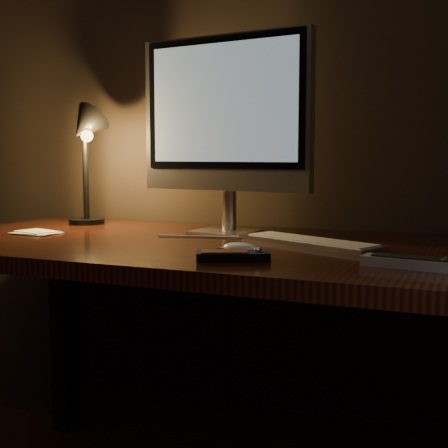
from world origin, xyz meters
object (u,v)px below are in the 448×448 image
at_px(media_remote, 233,256).
at_px(desk, 234,288).
at_px(monitor, 225,117).
at_px(mouse, 241,250).
at_px(tv_remote, 414,263).
at_px(keyboard, 310,242).
at_px(desk_lamp, 85,143).

bearing_deg(media_remote, desk, 87.37).
relative_size(monitor, media_remote, 3.36).
bearing_deg(desk, mouse, -64.90).
distance_m(media_remote, tv_remote, 0.36).
bearing_deg(media_remote, mouse, 76.49).
height_order(keyboard, desk_lamp, desk_lamp).
bearing_deg(desk_lamp, mouse, -33.61).
xyz_separation_m(tv_remote, desk_lamp, (-1.01, 0.37, 0.24)).
relative_size(monitor, desk_lamp, 1.43).
xyz_separation_m(monitor, tv_remote, (0.54, -0.36, -0.31)).
distance_m(desk, desk_lamp, 0.67).
relative_size(tv_remote, desk_lamp, 0.54).
distance_m(monitor, keyboard, 0.43).
bearing_deg(mouse, media_remote, -59.49).
distance_m(desk, tv_remote, 0.55).
relative_size(keyboard, media_remote, 2.32).
bearing_deg(mouse, desk, 135.09).
bearing_deg(tv_remote, mouse, -176.76).
xyz_separation_m(monitor, desk_lamp, (-0.47, 0.02, -0.07)).
distance_m(media_remote, desk_lamp, 0.82).
xyz_separation_m(monitor, media_remote, (0.19, -0.41, -0.31)).
xyz_separation_m(desk, monitor, (-0.07, 0.10, 0.45)).
height_order(desk, tv_remote, tv_remote).
relative_size(desk, tv_remote, 7.96).
bearing_deg(desk_lamp, keyboard, -15.95).
bearing_deg(keyboard, tv_remote, -17.08).
xyz_separation_m(monitor, keyboard, (0.28, -0.12, -0.31)).
relative_size(monitor, mouse, 5.64).
distance_m(mouse, media_remote, 0.08).
bearing_deg(desk, monitor, 124.63).
bearing_deg(keyboard, monitor, -178.72).
relative_size(media_remote, tv_remote, 0.80).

